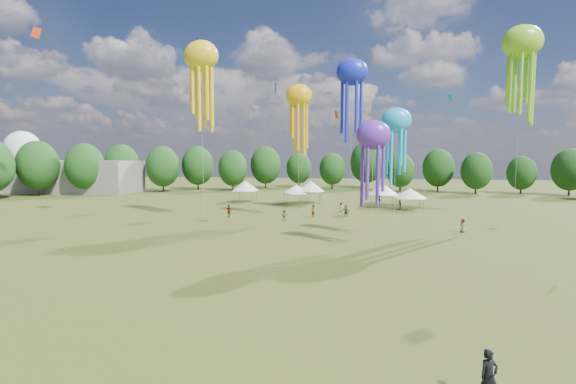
# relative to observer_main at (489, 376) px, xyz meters

# --- Properties ---
(ground) EXTENTS (300.00, 300.00, 0.00)m
(ground) POSITION_rel_observer_main_xyz_m (-7.15, 3.45, -0.98)
(ground) COLOR #384416
(ground) RESTS_ON ground
(observer_main) EXTENTS (0.83, 0.69, 1.95)m
(observer_main) POSITION_rel_observer_main_xyz_m (0.00, 0.00, 0.00)
(observer_main) COLOR black
(observer_main) RESTS_ON ground
(spectator_near) EXTENTS (0.86, 0.73, 1.56)m
(spectator_near) POSITION_rel_observer_main_xyz_m (-14.90, 39.71, -0.20)
(spectator_near) COLOR gray
(spectator_near) RESTS_ON ground
(spectators_far) EXTENTS (32.30, 26.89, 1.90)m
(spectators_far) POSITION_rel_observer_main_xyz_m (-5.69, 48.92, -0.10)
(spectators_far) COLOR gray
(spectators_far) RESTS_ON ground
(festival_tents) EXTENTS (36.20, 11.39, 4.35)m
(festival_tents) POSITION_rel_observer_main_xyz_m (-10.74, 59.89, 2.10)
(festival_tents) COLOR #47474C
(festival_tents) RESTS_ON ground
(show_kites) EXTENTS (50.53, 27.97, 28.07)m
(show_kites) POSITION_rel_observer_main_xyz_m (-2.81, 43.79, 18.28)
(show_kites) COLOR #FBB50F
(show_kites) RESTS_ON ground
(small_kites) EXTENTS (69.22, 65.47, 44.49)m
(small_kites) POSITION_rel_observer_main_xyz_m (-10.16, 46.82, 31.10)
(small_kites) COLOR #FBB50F
(small_kites) RESTS_ON ground
(treeline) EXTENTS (201.57, 95.24, 13.43)m
(treeline) POSITION_rel_observer_main_xyz_m (-11.02, 65.96, 5.57)
(treeline) COLOR #38281C
(treeline) RESTS_ON ground
(hangar) EXTENTS (40.00, 12.00, 8.00)m
(hangar) POSITION_rel_observer_main_xyz_m (-79.15, 75.45, 3.02)
(hangar) COLOR gray
(hangar) RESTS_ON ground
(radome) EXTENTS (9.00, 9.00, 16.00)m
(radome) POSITION_rel_observer_main_xyz_m (-95.15, 81.45, 9.01)
(radome) COLOR white
(radome) RESTS_ON ground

